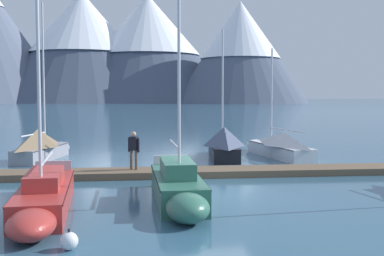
# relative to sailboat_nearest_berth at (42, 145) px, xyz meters

# --- Properties ---
(ground_plane) EXTENTS (700.00, 700.00, 0.00)m
(ground_plane) POSITION_rel_sailboat_nearest_berth_xyz_m (7.71, -10.57, -0.84)
(ground_plane) COLOR #335B75
(mountain_central_massif) EXTENTS (83.21, 83.21, 50.67)m
(mountain_central_massif) POSITION_rel_sailboat_nearest_berth_xyz_m (-9.11, 204.75, 26.28)
(mountain_central_massif) COLOR #424C60
(mountain_central_massif) RESTS_ON ground
(mountain_shoulder_ridge) EXTENTS (82.40, 82.40, 49.71)m
(mountain_shoulder_ridge) POSITION_rel_sailboat_nearest_berth_xyz_m (21.00, 201.25, 25.79)
(mountain_shoulder_ridge) COLOR #424C60
(mountain_shoulder_ridge) RESTS_ON ground
(mountain_east_summit) EXTENTS (57.15, 57.15, 42.68)m
(mountain_east_summit) POSITION_rel_sailboat_nearest_berth_xyz_m (57.70, 173.01, 22.02)
(mountain_east_summit) COLOR #4C566B
(mountain_east_summit) RESTS_ON ground
(dock) EXTENTS (20.65, 2.96, 0.30)m
(dock) POSITION_rel_sailboat_nearest_berth_xyz_m (7.71, -6.57, -0.69)
(dock) COLOR brown
(dock) RESTS_ON ground
(sailboat_nearest_berth) EXTENTS (2.88, 6.11, 8.74)m
(sailboat_nearest_berth) POSITION_rel_sailboat_nearest_berth_xyz_m (0.00, 0.00, 0.00)
(sailboat_nearest_berth) COLOR #93939E
(sailboat_nearest_berth) RESTS_ON ground
(sailboat_second_berth) EXTENTS (1.64, 7.44, 8.43)m
(sailboat_second_berth) POSITION_rel_sailboat_nearest_berth_xyz_m (1.77, -12.65, -0.32)
(sailboat_second_berth) COLOR #B2332D
(sailboat_second_berth) RESTS_ON ground
(sailboat_mid_dock_port) EXTENTS (1.67, 6.63, 8.43)m
(sailboat_mid_dock_port) POSITION_rel_sailboat_nearest_berth_xyz_m (6.02, -12.01, -0.26)
(sailboat_mid_dock_port) COLOR #336B56
(sailboat_mid_dock_port) RESTS_ON ground
(sailboat_mid_dock_starboard) EXTENTS (2.19, 5.86, 7.33)m
(sailboat_mid_dock_starboard) POSITION_rel_sailboat_nearest_berth_xyz_m (10.07, -1.17, 0.01)
(sailboat_mid_dock_starboard) COLOR black
(sailboat_mid_dock_starboard) RESTS_ON ground
(sailboat_far_berth) EXTENTS (2.25, 7.33, 6.36)m
(sailboat_far_berth) POSITION_rel_sailboat_nearest_berth_xyz_m (13.42, -0.90, -0.14)
(sailboat_far_berth) COLOR white
(sailboat_far_berth) RESTS_ON ground
(person_on_dock) EXTENTS (0.49, 0.40, 1.69)m
(person_on_dock) POSITION_rel_sailboat_nearest_berth_xyz_m (4.81, -6.28, 0.42)
(person_on_dock) COLOR brown
(person_on_dock) RESTS_ON dock
(mooring_buoy_channel_marker) EXTENTS (0.43, 0.43, 0.51)m
(mooring_buoy_channel_marker) POSITION_rel_sailboat_nearest_berth_xyz_m (2.84, -16.40, -0.62)
(mooring_buoy_channel_marker) COLOR white
(mooring_buoy_channel_marker) RESTS_ON ground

